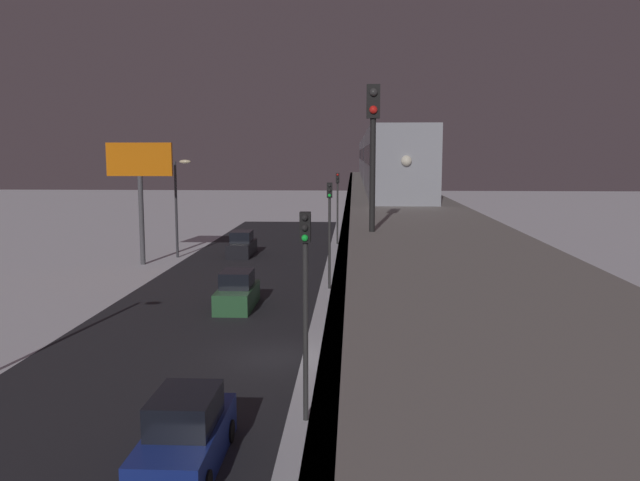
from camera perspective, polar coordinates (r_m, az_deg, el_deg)
The scene contains 13 objects.
ground_plane at distance 26.59m, azimuth -4.09°, elevation -10.17°, with size 240.00×240.00×0.00m, color white.
avenue_asphalt at distance 27.45m, azimuth -13.29°, elevation -9.77°, with size 11.00×105.00×0.01m, color #28282D.
elevated_railway at distance 25.38m, azimuth 7.55°, elevation 0.83°, with size 5.00×105.00×5.95m.
subway_train at distance 54.54m, azimuth 5.22°, elevation 7.16°, with size 2.94×55.47×3.40m.
rail_signal at distance 18.03m, azimuth 4.65°, elevation 9.41°, with size 0.36×0.41×4.00m.
sedan_blue at distance 18.04m, azimuth -11.64°, elevation -16.48°, with size 1.91×4.77×1.97m.
sedan_green at distance 34.90m, azimuth -7.25°, elevation -4.55°, with size 1.80×4.39×1.97m.
sedan_black at distance 52.65m, azimuth -6.85°, elevation -0.44°, with size 1.80×4.62×1.97m.
traffic_light_near at distance 19.49m, azimuth -1.28°, elevation -3.96°, with size 0.32×0.44×6.40m.
traffic_light_mid at distance 38.97m, azimuth 0.84°, elevation 1.84°, with size 0.32×0.44×6.40m.
traffic_light_far at distance 58.60m, azimuth 1.54°, elevation 3.76°, with size 0.32×0.44×6.40m.
commercial_billboard at distance 49.26m, azimuth -15.46°, elevation 5.83°, with size 4.80×0.36×8.90m.
street_lamp_far at distance 52.04m, azimuth -12.24°, elevation 3.79°, with size 1.35×0.44×7.65m.
Camera 1 is at (-3.15, 25.13, 8.09)m, focal length 36.64 mm.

